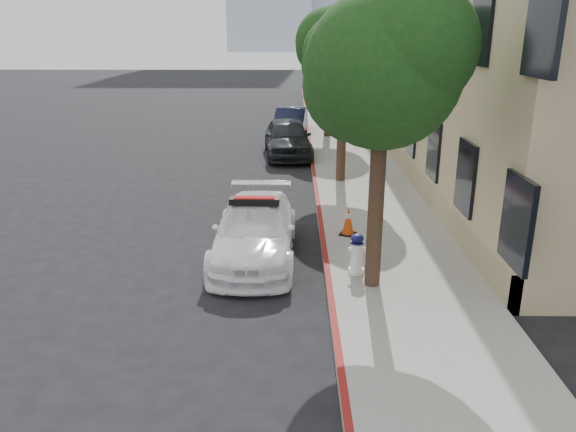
{
  "coord_description": "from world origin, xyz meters",
  "views": [
    {
      "loc": [
        1.35,
        -12.08,
        4.94
      ],
      "look_at": [
        1.23,
        -0.34,
        1.0
      ],
      "focal_mm": 35.0,
      "sensor_mm": 36.0,
      "label": 1
    }
  ],
  "objects_px": {
    "parked_car_mid": "(288,138)",
    "fire_hydrant": "(357,254)",
    "parked_car_far": "(291,122)",
    "police_car": "(255,231)",
    "traffic_cone": "(348,221)"
  },
  "relations": [
    {
      "from": "police_car",
      "to": "parked_car_mid",
      "type": "distance_m",
      "value": 10.64
    },
    {
      "from": "parked_car_mid",
      "to": "fire_hydrant",
      "type": "relative_size",
      "value": 5.2
    },
    {
      "from": "parked_car_mid",
      "to": "parked_car_far",
      "type": "distance_m",
      "value": 4.49
    },
    {
      "from": "fire_hydrant",
      "to": "traffic_cone",
      "type": "relative_size",
      "value": 1.21
    },
    {
      "from": "police_car",
      "to": "parked_car_far",
      "type": "height_order",
      "value": "police_car"
    },
    {
      "from": "parked_car_mid",
      "to": "fire_hydrant",
      "type": "bearing_deg",
      "value": -87.41
    },
    {
      "from": "traffic_cone",
      "to": "fire_hydrant",
      "type": "bearing_deg",
      "value": -90.92
    },
    {
      "from": "parked_car_mid",
      "to": "parked_car_far",
      "type": "height_order",
      "value": "parked_car_mid"
    },
    {
      "from": "parked_car_mid",
      "to": "traffic_cone",
      "type": "distance_m",
      "value": 9.65
    },
    {
      "from": "police_car",
      "to": "traffic_cone",
      "type": "distance_m",
      "value": 2.45
    },
    {
      "from": "parked_car_far",
      "to": "fire_hydrant",
      "type": "height_order",
      "value": "parked_car_far"
    },
    {
      "from": "parked_car_far",
      "to": "police_car",
      "type": "bearing_deg",
      "value": -88.13
    },
    {
      "from": "parked_car_mid",
      "to": "parked_car_far",
      "type": "bearing_deg",
      "value": 83.86
    },
    {
      "from": "fire_hydrant",
      "to": "police_car",
      "type": "bearing_deg",
      "value": 149.9
    },
    {
      "from": "police_car",
      "to": "fire_hydrant",
      "type": "relative_size",
      "value": 5.2
    }
  ]
}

